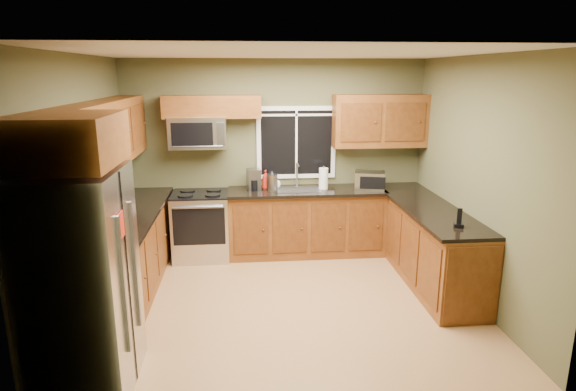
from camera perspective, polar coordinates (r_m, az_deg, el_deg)
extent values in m
plane|color=#9B7044|center=(5.56, -0.19, -12.48)|extent=(4.20, 4.20, 0.00)
plane|color=white|center=(4.96, -0.21, 16.55)|extent=(4.20, 4.20, 0.00)
plane|color=#4F4F30|center=(6.85, -1.53, 4.61)|extent=(4.20, 0.00, 4.20)
plane|color=#4F4F30|center=(3.38, 2.51, -5.75)|extent=(4.20, 0.00, 4.20)
plane|color=#4F4F30|center=(5.34, -23.26, 0.63)|extent=(0.00, 3.60, 3.60)
plane|color=#4F4F30|center=(5.67, 21.44, 1.55)|extent=(0.00, 3.60, 3.60)
cube|color=white|center=(6.83, 0.99, 6.28)|extent=(1.12, 0.03, 1.02)
cube|color=black|center=(6.82, 1.00, 6.27)|extent=(1.00, 0.01, 0.90)
cube|color=white|center=(6.82, 1.00, 6.26)|extent=(0.03, 0.01, 0.90)
cube|color=white|center=(6.78, 1.02, 9.53)|extent=(1.00, 0.01, 0.03)
cube|color=brown|center=(5.95, -18.27, -6.65)|extent=(0.60, 2.65, 0.90)
cube|color=black|center=(5.80, -18.39, -2.31)|extent=(0.65, 2.65, 0.04)
cube|color=brown|center=(6.82, 2.17, -3.25)|extent=(2.17, 0.60, 0.90)
cube|color=black|center=(6.67, 2.24, 0.54)|extent=(2.17, 0.65, 0.04)
cube|color=brown|center=(6.28, 16.01, -5.38)|extent=(0.60, 2.50, 0.90)
cube|color=#562C0F|center=(5.21, 21.00, -9.95)|extent=(0.56, 0.02, 0.82)
cube|color=black|center=(6.13, 16.10, -1.25)|extent=(0.65, 2.50, 0.04)
cube|color=brown|center=(5.66, -20.73, 6.84)|extent=(0.33, 2.65, 0.72)
cube|color=brown|center=(6.60, -8.98, 10.36)|extent=(1.30, 0.33, 0.30)
cube|color=brown|center=(6.87, 10.83, 8.68)|extent=(1.30, 0.33, 0.72)
cube|color=brown|center=(3.90, -24.88, 5.96)|extent=(0.72, 0.90, 0.38)
cube|color=#B7B7BC|center=(4.19, -23.25, -9.48)|extent=(0.72, 0.90, 1.80)
cube|color=slate|center=(3.89, -18.95, -10.10)|extent=(0.03, 0.04, 1.10)
cube|color=slate|center=(4.25, -17.72, -7.90)|extent=(0.03, 0.04, 1.10)
cube|color=black|center=(4.09, -18.32, -9.60)|extent=(0.01, 0.02, 1.78)
cube|color=red|center=(3.83, -19.15, -3.33)|extent=(0.01, 0.14, 0.20)
cube|color=#B7B7BC|center=(6.77, -10.22, -3.60)|extent=(0.76, 0.65, 0.90)
cube|color=black|center=(6.64, -10.39, 0.13)|extent=(0.76, 0.64, 0.03)
cube|color=black|center=(6.42, -10.50, -3.66)|extent=(0.68, 0.02, 0.50)
cylinder|color=slate|center=(6.33, -10.63, -1.39)|extent=(0.64, 0.04, 0.04)
cylinder|color=black|center=(6.52, -12.08, 0.01)|extent=(0.20, 0.20, 0.01)
cylinder|color=black|center=(6.49, -8.93, 0.08)|extent=(0.20, 0.20, 0.01)
cylinder|color=black|center=(6.79, -11.82, 0.59)|extent=(0.20, 0.20, 0.01)
cylinder|color=black|center=(6.76, -8.79, 0.66)|extent=(0.20, 0.20, 0.01)
cube|color=#B7B7BC|center=(6.63, -10.62, 7.35)|extent=(0.76, 0.38, 0.42)
cube|color=black|center=(6.44, -11.31, 7.12)|extent=(0.54, 0.01, 0.30)
cube|color=slate|center=(6.41, -7.99, 7.23)|extent=(0.10, 0.01, 0.30)
cylinder|color=slate|center=(6.44, -10.72, 5.71)|extent=(0.66, 0.02, 0.02)
cube|color=slate|center=(6.65, 1.25, 0.66)|extent=(0.60, 0.42, 0.02)
cylinder|color=#B7B7BC|center=(6.81, 1.07, 2.49)|extent=(0.03, 0.03, 0.34)
cylinder|color=#B7B7BC|center=(6.70, 1.15, 3.69)|extent=(0.03, 0.18, 0.03)
cube|color=#B7B7BC|center=(6.73, 9.65, 1.76)|extent=(0.46, 0.39, 0.25)
cube|color=black|center=(6.59, 9.99, 1.47)|extent=(0.33, 0.10, 0.17)
cube|color=slate|center=(6.65, -4.08, 1.93)|extent=(0.20, 0.23, 0.29)
cylinder|color=black|center=(6.59, -4.05, 1.21)|extent=(0.12, 0.12, 0.15)
cylinder|color=#B7B7BC|center=(6.60, -1.89, 1.58)|extent=(0.20, 0.20, 0.22)
cone|color=black|center=(6.57, -1.90, 2.70)|extent=(0.13, 0.13, 0.06)
cylinder|color=white|center=(6.69, 4.22, 2.02)|extent=(0.16, 0.16, 0.29)
cylinder|color=slate|center=(6.65, 4.25, 3.34)|extent=(0.03, 0.03, 0.04)
imported|color=red|center=(6.66, -2.67, 1.89)|extent=(0.13, 0.13, 0.27)
imported|color=white|center=(6.73, -1.45, 1.59)|extent=(0.17, 0.17, 0.17)
cube|color=black|center=(5.35, 19.57, -3.34)|extent=(0.12, 0.12, 0.04)
cube|color=black|center=(5.32, 19.66, -2.29)|extent=(0.05, 0.04, 0.16)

